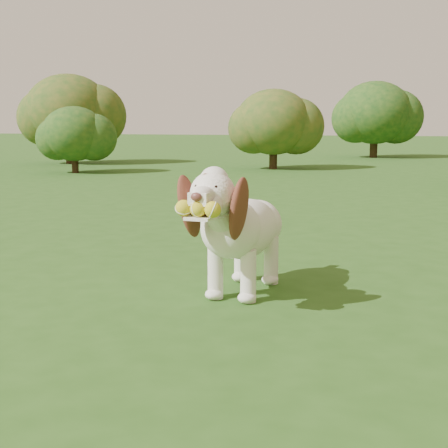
# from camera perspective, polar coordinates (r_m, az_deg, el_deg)

# --- Properties ---
(ground) EXTENTS (80.00, 80.00, 0.00)m
(ground) POSITION_cam_1_polar(r_m,az_deg,el_deg) (3.35, -7.00, -6.82)
(ground) COLOR #274E16
(ground) RESTS_ON ground
(dog) EXTENTS (0.42, 1.11, 0.72)m
(dog) POSITION_cam_1_polar(r_m,az_deg,el_deg) (3.33, 1.39, -0.09)
(dog) COLOR white
(dog) RESTS_ON ground
(shrub_a) EXTENTS (1.16, 1.16, 1.21)m
(shrub_a) POSITION_cam_1_polar(r_m,az_deg,el_deg) (11.74, -13.55, 8.02)
(shrub_a) COLOR #382314
(shrub_a) RESTS_ON ground
(shrub_b) EXTENTS (1.51, 1.51, 1.56)m
(shrub_b) POSITION_cam_1_polar(r_m,az_deg,el_deg) (12.38, 4.56, 9.27)
(shrub_b) COLOR #382314
(shrub_b) RESTS_ON ground
(shrub_e) EXTENTS (1.90, 1.90, 1.97)m
(shrub_e) POSITION_cam_1_polar(r_m,az_deg,el_deg) (14.36, -14.02, 9.98)
(shrub_e) COLOR #382314
(shrub_e) RESTS_ON ground
(shrub_i) EXTENTS (1.89, 1.89, 1.96)m
(shrub_i) POSITION_cam_1_polar(r_m,az_deg,el_deg) (16.78, 13.64, 9.86)
(shrub_i) COLOR #382314
(shrub_i) RESTS_ON ground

